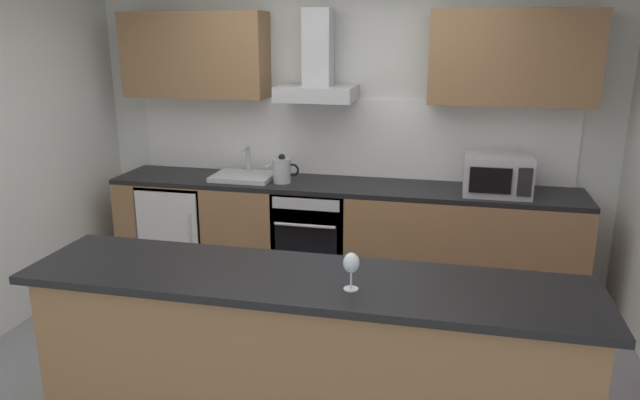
% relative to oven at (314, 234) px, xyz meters
% --- Properties ---
extents(ground, '(5.37, 4.53, 0.02)m').
position_rel_oven_xyz_m(ground, '(0.21, -1.42, -0.47)').
color(ground, gray).
extents(wall_back, '(5.37, 0.12, 2.60)m').
position_rel_oven_xyz_m(wall_back, '(0.21, 0.41, 0.84)').
color(wall_back, silver).
rests_on(wall_back, ground).
extents(backsplash_tile, '(3.71, 0.02, 0.66)m').
position_rel_oven_xyz_m(backsplash_tile, '(0.21, 0.33, 0.77)').
color(backsplash_tile, white).
extents(counter_back, '(3.84, 0.60, 0.90)m').
position_rel_oven_xyz_m(counter_back, '(0.21, 0.03, -0.01)').
color(counter_back, olive).
rests_on(counter_back, ground).
extents(counter_island, '(2.77, 0.64, 0.96)m').
position_rel_oven_xyz_m(counter_island, '(0.44, -2.04, 0.03)').
color(counter_island, olive).
rests_on(counter_island, ground).
extents(upper_cabinets, '(3.79, 0.32, 0.70)m').
position_rel_oven_xyz_m(upper_cabinets, '(0.21, 0.18, 1.45)').
color(upper_cabinets, olive).
extents(oven, '(0.60, 0.62, 0.80)m').
position_rel_oven_xyz_m(oven, '(0.00, 0.00, 0.00)').
color(oven, slate).
rests_on(oven, ground).
extents(refrigerator, '(0.58, 0.60, 0.85)m').
position_rel_oven_xyz_m(refrigerator, '(-1.20, -0.00, -0.03)').
color(refrigerator, white).
rests_on(refrigerator, ground).
extents(microwave, '(0.50, 0.38, 0.30)m').
position_rel_oven_xyz_m(microwave, '(1.44, -0.03, 0.59)').
color(microwave, '#B7BABC').
rests_on(microwave, counter_back).
extents(sink, '(0.50, 0.40, 0.26)m').
position_rel_oven_xyz_m(sink, '(-0.61, 0.01, 0.47)').
color(sink, silver).
rests_on(sink, counter_back).
extents(kettle, '(0.29, 0.15, 0.24)m').
position_rel_oven_xyz_m(kettle, '(-0.26, -0.03, 0.55)').
color(kettle, '#B7BABC').
rests_on(kettle, counter_back).
extents(range_hood, '(0.62, 0.45, 0.72)m').
position_rel_oven_xyz_m(range_hood, '(0.00, 0.13, 1.33)').
color(range_hood, '#B7BABC').
extents(wine_glass, '(0.08, 0.08, 0.18)m').
position_rel_oven_xyz_m(wine_glass, '(0.68, -2.13, 0.62)').
color(wine_glass, silver).
rests_on(wine_glass, counter_island).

